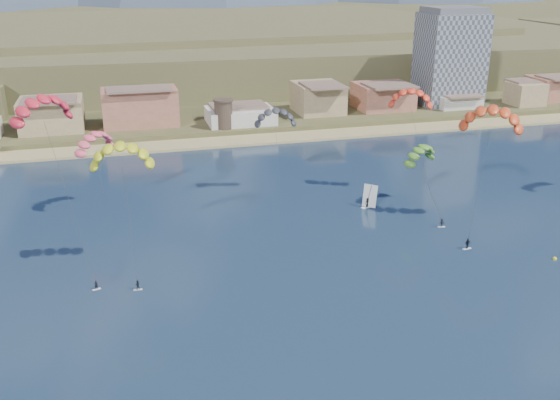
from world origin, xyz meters
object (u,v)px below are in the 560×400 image
(kitesurfer_orange, at_px, (492,114))
(buoy, at_px, (555,259))
(watchtower, at_px, (223,114))
(windsurfer, at_px, (368,200))
(apartment_tower, at_px, (450,57))
(kitesurfer_green, at_px, (421,152))
(kitesurfer_red, at_px, (41,104))
(kitesurfer_yellow, at_px, (121,152))

(kitesurfer_orange, distance_m, buoy, 28.65)
(watchtower, distance_m, windsurfer, 68.14)
(apartment_tower, xyz_separation_m, kitesurfer_green, (-51.20, -80.67, -6.25))
(kitesurfer_orange, height_order, buoy, kitesurfer_orange)
(kitesurfer_green, xyz_separation_m, windsurfer, (-10.41, 1.24, -10.04))
(apartment_tower, distance_m, kitesurfer_orange, 100.74)
(watchtower, bearing_deg, windsurfer, -74.30)
(apartment_tower, relative_size, windsurfer, 6.64)
(kitesurfer_orange, distance_m, windsurfer, 29.59)
(kitesurfer_green, bearing_deg, windsurfer, 173.23)
(apartment_tower, bearing_deg, kitesurfer_red, -143.71)
(windsurfer, relative_size, buoy, 6.82)
(kitesurfer_red, height_order, kitesurfer_orange, kitesurfer_red)
(kitesurfer_yellow, height_order, kitesurfer_orange, kitesurfer_orange)
(apartment_tower, height_order, buoy, apartment_tower)
(watchtower, height_order, kitesurfer_orange, kitesurfer_orange)
(apartment_tower, bearing_deg, kitesurfer_yellow, -139.40)
(watchtower, relative_size, kitesurfer_orange, 0.33)
(kitesurfer_yellow, distance_m, windsurfer, 54.16)
(kitesurfer_yellow, distance_m, kitesurfer_green, 61.22)
(kitesurfer_red, relative_size, kitesurfer_orange, 1.17)
(apartment_tower, height_order, watchtower, apartment_tower)
(buoy, bearing_deg, apartment_tower, 70.01)
(kitesurfer_red, xyz_separation_m, kitesurfer_yellow, (11.25, -5.28, -6.96))
(apartment_tower, relative_size, buoy, 45.29)
(buoy, bearing_deg, kitesurfer_red, 165.36)
(apartment_tower, xyz_separation_m, watchtower, (-80.00, -14.00, -11.45))
(kitesurfer_red, bearing_deg, kitesurfer_orange, -1.40)
(watchtower, bearing_deg, kitesurfer_orange, -64.25)
(apartment_tower, distance_m, kitesurfer_green, 95.75)
(kitesurfer_red, bearing_deg, watchtower, 61.12)
(watchtower, xyz_separation_m, kitesurfer_yellow, (-30.24, -80.50, 13.64))
(windsurfer, height_order, buoy, windsurfer)
(buoy, bearing_deg, kitesurfer_yellow, 167.16)
(buoy, bearing_deg, kitesurfer_orange, 97.65)
(watchtower, height_order, kitesurfer_green, kitesurfer_green)
(apartment_tower, height_order, kitesurfer_red, apartment_tower)
(kitesurfer_yellow, bearing_deg, kitesurfer_green, 13.19)
(kitesurfer_yellow, bearing_deg, apartment_tower, 40.60)
(kitesurfer_yellow, height_order, kitesurfer_green, kitesurfer_yellow)
(kitesurfer_red, height_order, buoy, kitesurfer_red)
(kitesurfer_orange, bearing_deg, apartment_tower, 64.85)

